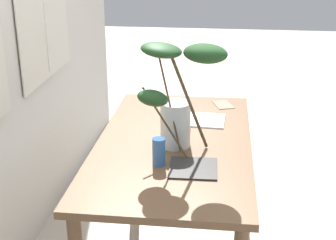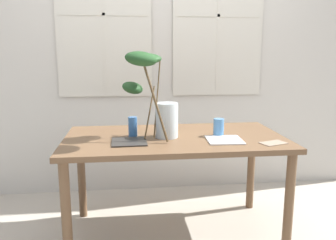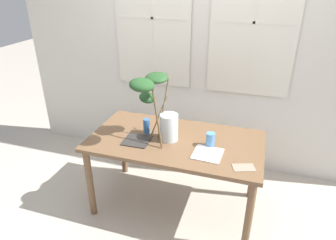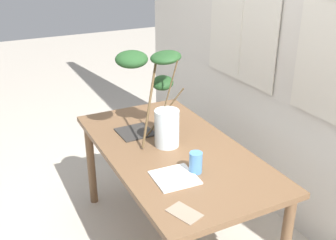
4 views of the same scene
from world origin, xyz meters
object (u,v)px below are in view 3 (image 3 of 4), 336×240
(drinking_glass_blue_right, at_px, (210,140))
(plate_square_right, at_px, (208,154))
(dining_table, at_px, (175,148))
(plate_square_left, at_px, (137,140))
(drinking_glass_blue_left, at_px, (147,126))
(vase_with_branches, at_px, (159,108))

(drinking_glass_blue_right, xyz_separation_m, plate_square_right, (0.01, -0.13, -0.06))
(dining_table, relative_size, plate_square_left, 6.72)
(drinking_glass_blue_left, bearing_deg, dining_table, -8.51)
(drinking_glass_blue_left, bearing_deg, vase_with_branches, -27.09)
(vase_with_branches, relative_size, drinking_glass_blue_left, 4.40)
(plate_square_left, bearing_deg, vase_with_branches, 28.10)
(drinking_glass_blue_left, xyz_separation_m, drinking_glass_blue_right, (0.60, -0.06, -0.01))
(plate_square_left, bearing_deg, drinking_glass_blue_left, 80.67)
(plate_square_left, height_order, plate_square_right, same)
(plate_square_left, bearing_deg, dining_table, 21.48)
(vase_with_branches, distance_m, plate_square_right, 0.56)
(vase_with_branches, xyz_separation_m, drinking_glass_blue_right, (0.45, 0.02, -0.24))
(drinking_glass_blue_left, height_order, drinking_glass_blue_right, drinking_glass_blue_left)
(plate_square_left, bearing_deg, drinking_glass_blue_right, 9.82)
(plate_square_left, distance_m, plate_square_right, 0.63)
(dining_table, distance_m, drinking_glass_blue_left, 0.33)
(drinking_glass_blue_left, height_order, plate_square_right, drinking_glass_blue_left)
(dining_table, bearing_deg, vase_with_branches, -167.47)
(drinking_glass_blue_right, height_order, plate_square_right, drinking_glass_blue_right)
(plate_square_left, bearing_deg, plate_square_right, -2.47)
(drinking_glass_blue_right, bearing_deg, plate_square_left, -170.18)
(dining_table, bearing_deg, plate_square_left, -158.52)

